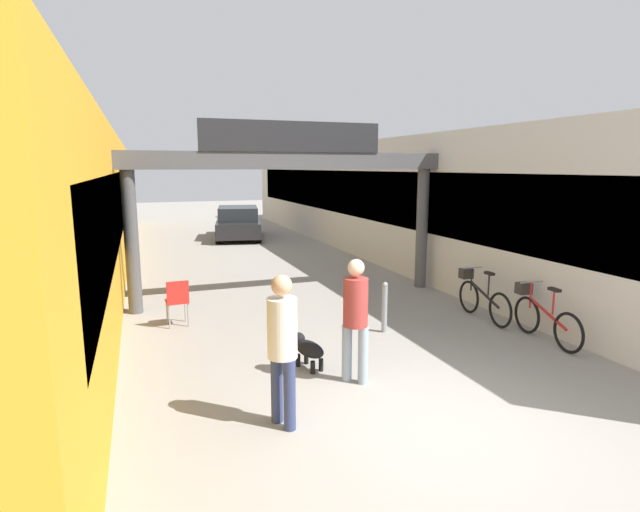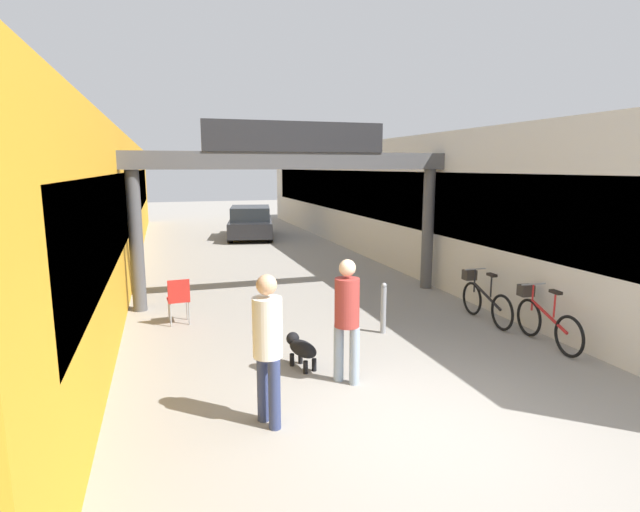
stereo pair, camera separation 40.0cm
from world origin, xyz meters
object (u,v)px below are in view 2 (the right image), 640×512
(pedestrian_with_dog, at_px, (347,313))
(cafe_chair_red_nearer, at_px, (179,297))
(bollard_post_metal, at_px, (383,308))
(dog_on_leash, at_px, (301,348))
(bicycle_black_second, at_px, (483,299))
(parked_car_black, at_px, (251,223))
(bicycle_red_nearest, at_px, (544,319))
(pedestrian_companion, at_px, (268,340))

(pedestrian_with_dog, bearing_deg, cafe_chair_red_nearer, 122.11)
(bollard_post_metal, height_order, cafe_chair_red_nearer, bollard_post_metal)
(pedestrian_with_dog, relative_size, dog_on_leash, 2.49)
(bicycle_black_second, xyz_separation_m, parked_car_black, (-2.37, 12.86, 0.21))
(bicycle_red_nearest, bearing_deg, cafe_chair_red_nearer, 153.47)
(cafe_chair_red_nearer, bearing_deg, bicycle_red_nearest, -26.53)
(cafe_chair_red_nearer, height_order, parked_car_black, parked_car_black)
(bicycle_black_second, bearing_deg, bicycle_red_nearest, -82.56)
(dog_on_leash, xyz_separation_m, bollard_post_metal, (1.83, 1.08, 0.17))
(bicycle_red_nearest, bearing_deg, bicycle_black_second, 97.44)
(bicycle_red_nearest, relative_size, parked_car_black, 0.40)
(cafe_chair_red_nearer, bearing_deg, pedestrian_companion, -78.37)
(pedestrian_with_dog, relative_size, cafe_chair_red_nearer, 1.96)
(bicycle_red_nearest, distance_m, parked_car_black, 14.51)
(bicycle_red_nearest, distance_m, bollard_post_metal, 2.70)
(parked_car_black, bearing_deg, bicycle_black_second, -79.54)
(dog_on_leash, bearing_deg, pedestrian_with_dog, -56.34)
(pedestrian_companion, distance_m, bollard_post_metal, 3.73)
(parked_car_black, bearing_deg, cafe_chair_red_nearer, -106.16)
(bollard_post_metal, bearing_deg, bicycle_red_nearest, -29.04)
(pedestrian_with_dog, relative_size, bicycle_black_second, 1.03)
(bicycle_black_second, height_order, bollard_post_metal, bicycle_black_second)
(dog_on_leash, bearing_deg, bollard_post_metal, 30.45)
(pedestrian_with_dog, relative_size, pedestrian_companion, 0.97)
(bicycle_red_nearest, height_order, cafe_chair_red_nearer, bicycle_red_nearest)
(pedestrian_companion, relative_size, bicycle_red_nearest, 1.06)
(bicycle_black_second, distance_m, cafe_chair_red_nearer, 5.86)
(bollard_post_metal, bearing_deg, cafe_chair_red_nearer, 155.24)
(bollard_post_metal, relative_size, cafe_chair_red_nearer, 1.05)
(parked_car_black, bearing_deg, bollard_post_metal, -89.12)
(pedestrian_companion, distance_m, bicycle_red_nearest, 5.18)
(pedestrian_with_dog, distance_m, bicycle_red_nearest, 3.80)
(pedestrian_with_dog, distance_m, cafe_chair_red_nearer, 4.02)
(dog_on_leash, relative_size, parked_car_black, 0.16)
(bicycle_red_nearest, bearing_deg, pedestrian_companion, -165.64)
(pedestrian_with_dog, distance_m, dog_on_leash, 1.09)
(pedestrian_companion, relative_size, parked_car_black, 0.42)
(bollard_post_metal, xyz_separation_m, cafe_chair_red_nearer, (-3.49, 1.61, 0.07))
(pedestrian_companion, bearing_deg, pedestrian_with_dog, 32.84)
(pedestrian_companion, height_order, parked_car_black, pedestrian_companion)
(pedestrian_companion, distance_m, bicycle_black_second, 5.54)
(bicycle_red_nearest, xyz_separation_m, bollard_post_metal, (-2.36, 1.31, 0.04))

